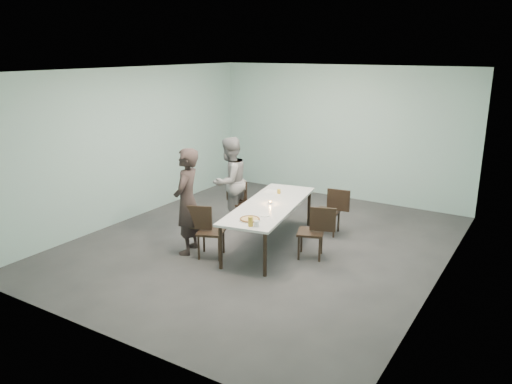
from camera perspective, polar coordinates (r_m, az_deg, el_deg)
The scene contains 16 objects.
ground at distance 8.90m, azimuth 0.57°, elevation -5.95°, with size 7.00×7.00×0.00m, color #333335.
room_shell at distance 8.35m, azimuth 0.60°, elevation 7.05°, with size 6.02×7.02×3.01m.
table at distance 8.63m, azimuth 1.58°, elevation -1.75°, with size 1.34×2.72×0.75m.
chair_near_left at distance 8.26m, azimuth -5.72°, elevation -4.07°, with size 0.65×0.55×0.87m.
chair_far_left at distance 9.72m, azimuth -1.61°, elevation -0.89°, with size 0.64×0.50×0.87m.
chair_near_right at distance 8.23m, azimuth 6.84°, elevation -4.19°, with size 0.65×0.53×0.87m.
chair_far_right at distance 9.31m, azimuth 8.70°, elevation -1.83°, with size 0.64×0.47×0.87m.
diner_near at distance 8.35m, azimuth -7.88°, elevation -1.07°, with size 0.65×0.43×1.79m, color black.
diner_far at distance 9.65m, azimuth -3.02°, elevation 1.20°, with size 0.84×0.65×1.73m, color gray.
pizza at distance 7.80m, azimuth -0.71°, elevation -3.13°, with size 0.34×0.34×0.04m.
side_plate at distance 8.03m, azimuth 0.99°, elevation -2.66°, with size 0.18×0.18×0.01m, color white.
beer_glass at distance 7.54m, azimuth -0.63°, elevation -3.39°, with size 0.08×0.08×0.15m, color gold.
water_tumbler at distance 7.54m, azimuth 0.06°, elevation -3.62°, with size 0.08×0.08×0.09m, color silver.
tealight at distance 8.62m, azimuth 1.64°, elevation -1.23°, with size 0.06×0.06×0.05m.
amber_tumbler at distance 9.24m, azimuth 2.62°, elevation 0.06°, with size 0.07×0.07×0.08m, color gold.
menu at distance 9.36m, azimuth 1.93°, elevation 0.06°, with size 0.30×0.22×0.01m, color silver.
Camera 1 is at (4.25, -7.06, 3.34)m, focal length 35.00 mm.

